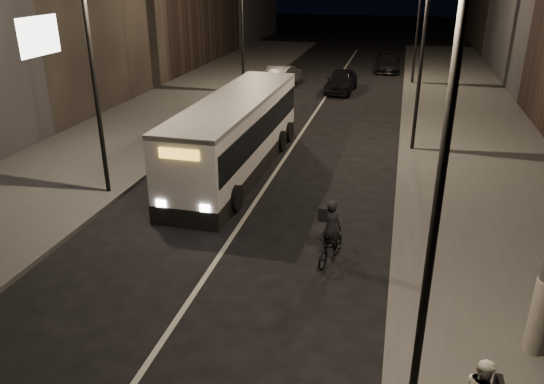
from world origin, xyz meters
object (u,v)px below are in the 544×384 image
Objects in this scene: streetlight_right_mid at (418,33)px; streetlight_left_near at (97,51)px; streetlight_right_far at (416,8)px; car_mid at (282,76)px; streetlight_right_near at (428,143)px; car_near at (341,81)px; car_far at (388,62)px; city_bus at (237,131)px; streetlight_left_far at (246,12)px; cyclist_on_bicycle at (331,241)px.

streetlight_left_near is (-10.66, -8.00, 0.00)m from streetlight_right_mid.
streetlight_right_far reaches higher than car_mid.
streetlight_right_near reaches higher than car_near.
streetlight_left_near reaches higher than car_far.
streetlight_left_far is at bearing 105.23° from city_bus.
city_bus is (-6.99, 11.81, -3.66)m from streetlight_right_near.
car_far is at bearing 103.02° from cyclist_on_bicycle.
streetlight_left_near is 21.70m from car_mid.
streetlight_right_mid is at bearing 36.88° from streetlight_left_near.
streetlight_left_far is (-10.66, 10.00, 0.00)m from streetlight_right_mid.
city_bus is (3.68, -14.19, -3.66)m from streetlight_left_far.
streetlight_left_far is (0.00, 18.00, 0.00)m from streetlight_left_near.
streetlight_left_far is (-10.66, -6.00, 0.00)m from streetlight_right_far.
streetlight_right_far is (0.00, 32.00, 0.00)m from streetlight_right_near.
streetlight_right_mid reaches higher than city_bus.
streetlight_right_far is at bearing 90.00° from streetlight_right_near.
car_near is 0.97× the size of car_mid.
streetlight_left_near reaches higher than car_near.
city_bus is at bearing -95.17° from car_near.
streetlight_right_mid is 14.62m from streetlight_left_far.
streetlight_right_near is 1.00× the size of streetlight_left_near.
car_far is at bearing 51.78° from streetlight_left_far.
streetlight_right_mid reaches higher than car_far.
cyclist_on_bicycle is at bearing -18.95° from streetlight_left_near.
streetlight_right_near is 7.19m from cyclist_on_bicycle.
streetlight_right_far is at bearing 99.24° from cyclist_on_bicycle.
streetlight_left_far is 15.16m from car_far.
city_bus is 8.43m from cyclist_on_bicycle.
streetlight_left_near is 1.00× the size of streetlight_left_far.
car_near is at bearing -109.17° from car_far.
city_bus is at bearing 139.69° from cyclist_on_bicycle.
streetlight_right_far is at bearing 43.20° from car_near.
streetlight_right_mid is 1.00× the size of streetlight_left_near.
car_mid is at bearing 124.22° from streetlight_right_mid.
car_mid is (-8.93, -2.87, -4.59)m from streetlight_right_far.
cyclist_on_bicycle is (-2.06, -10.95, -4.69)m from streetlight_right_mid.
streetlight_right_near is at bearing -90.00° from streetlight_right_far.
streetlight_right_mid is at bearing 90.00° from streetlight_right_near.
car_far is (7.20, 8.21, -0.05)m from car_mid.
car_mid is (-4.40, 0.92, 0.00)m from car_near.
streetlight_right_near is 16.00m from streetlight_right_mid.
streetlight_right_mid is 1.64× the size of car_far.
streetlight_left_far is 5.82m from car_mid.
car_near is 0.92× the size of car_far.
streetlight_right_near is 37.67m from car_far.
streetlight_right_near is 32.00m from streetlight_right_far.
cyclist_on_bicycle is at bearing -92.69° from car_far.
car_far is at bearing 73.07° from streetlight_left_near.
streetlight_right_mid reaches higher than cyclist_on_bicycle.
streetlight_left_far is 7.97m from car_near.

